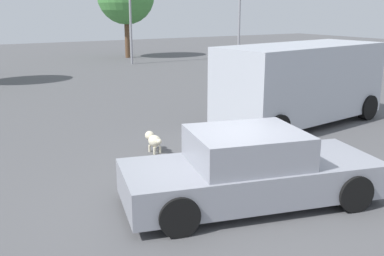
% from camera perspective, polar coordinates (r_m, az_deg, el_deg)
% --- Properties ---
extents(ground_plane, '(80.00, 80.00, 0.00)m').
position_cam_1_polar(ground_plane, '(8.26, 4.71, -8.92)').
color(ground_plane, '#515154').
extents(sedan_foreground, '(4.73, 2.76, 1.31)m').
position_cam_1_polar(sedan_foreground, '(7.96, 7.26, -5.29)').
color(sedan_foreground, gray).
rests_on(sedan_foreground, ground_plane).
extents(dog, '(0.29, 0.66, 0.47)m').
position_cam_1_polar(dog, '(10.79, -4.86, -1.49)').
color(dog, beige).
rests_on(dog, ground_plane).
extents(van_white, '(5.54, 2.83, 2.31)m').
position_cam_1_polar(van_white, '(13.60, 13.46, 5.65)').
color(van_white, '#B2B7C1').
rests_on(van_white, ground_plane).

